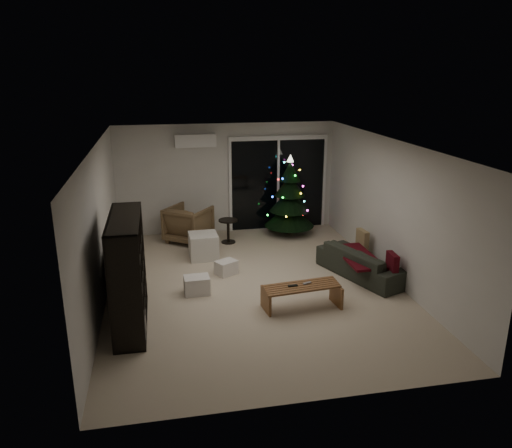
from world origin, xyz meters
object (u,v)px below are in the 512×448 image
(sofa, at_px, (363,262))
(christmas_tree, at_px, (290,195))
(coffee_table, at_px, (302,297))
(bookshelf, at_px, (113,273))
(armchair, at_px, (189,224))
(media_cabinet, at_px, (121,276))

(sofa, distance_m, christmas_tree, 2.80)
(coffee_table, bearing_deg, bookshelf, 174.01)
(sofa, bearing_deg, christmas_tree, -5.96)
(armchair, bearing_deg, bookshelf, 106.81)
(sofa, relative_size, christmas_tree, 1.00)
(coffee_table, relative_size, christmas_tree, 0.67)
(bookshelf, height_order, sofa, bookshelf)
(media_cabinet, bearing_deg, bookshelf, -107.81)
(christmas_tree, bearing_deg, coffee_table, -101.69)
(bookshelf, xyz_separation_m, coffee_table, (2.84, 0.02, -0.64))
(bookshelf, relative_size, armchair, 1.92)
(bookshelf, bearing_deg, christmas_tree, 69.80)
(sofa, height_order, coffee_table, sofa)
(bookshelf, distance_m, christmas_tree, 5.15)
(armchair, xyz_separation_m, christmas_tree, (2.30, 0.06, 0.52))
(media_cabinet, distance_m, christmas_tree, 4.51)
(media_cabinet, distance_m, armchair, 2.90)
(sofa, height_order, christmas_tree, christmas_tree)
(media_cabinet, xyz_separation_m, christmas_tree, (3.60, 2.65, 0.57))
(media_cabinet, xyz_separation_m, armchair, (1.30, 2.60, 0.04))
(media_cabinet, relative_size, christmas_tree, 0.62)
(armchair, height_order, christmas_tree, christmas_tree)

